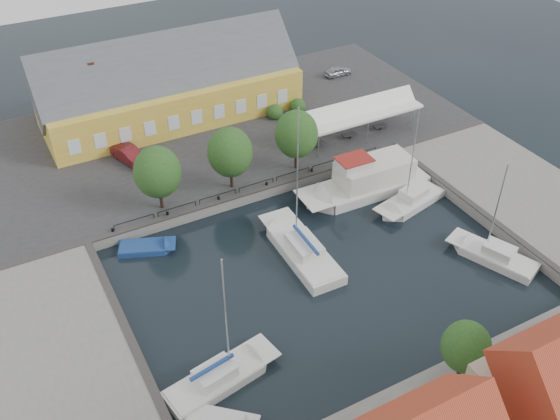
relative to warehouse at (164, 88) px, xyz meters
name	(u,v)px	position (x,y,z in m)	size (l,w,h in m)	color
ground	(314,262)	(2.60, -28.36, -4.43)	(140.00, 140.00, 0.00)	black
north_quay	(207,135)	(2.60, -5.36, -3.93)	(56.00, 26.00, 1.00)	#2D2D30
west_quay	(51,375)	(-19.40, -30.36, -3.93)	(12.00, 24.00, 1.00)	slate
east_quay	(524,197)	(24.60, -30.36, -3.93)	(12.00, 24.00, 1.00)	slate
quay_edge_fittings	(287,221)	(2.62, -23.61, -3.37)	(56.00, 24.72, 0.40)	#383533
warehouse	(164,88)	(0.00, 0.00, 0.00)	(28.56, 14.00, 9.55)	gold
tent_canopy	(359,113)	(16.60, -13.86, -0.74)	(14.00, 4.00, 2.83)	white
quay_trees	(230,152)	(0.60, -16.36, 0.45)	(18.20, 4.20, 6.30)	black
car_silver	(338,71)	(22.85, -0.10, -2.82)	(1.44, 3.58, 1.22)	#A5A7AC
car_red	(130,155)	(-6.57, -7.48, -2.64)	(1.67, 4.79, 1.58)	maroon
center_sailboat	(302,252)	(2.16, -27.10, -4.07)	(3.36, 10.61, 14.17)	silver
trawler	(368,182)	(12.51, -21.84, -3.41)	(13.56, 4.34, 5.00)	silver
east_boat_a	(410,202)	(14.83, -25.65, -4.17)	(8.01, 4.23, 11.00)	silver
east_boat_c	(493,257)	(16.13, -35.28, -4.17)	(5.08, 7.90, 9.91)	silver
west_boat_d	(220,379)	(-9.33, -35.94, -4.16)	(8.72, 3.99, 11.31)	silver
launch_nw	(146,249)	(-9.31, -20.15, -4.34)	(5.24, 3.64, 0.88)	navy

